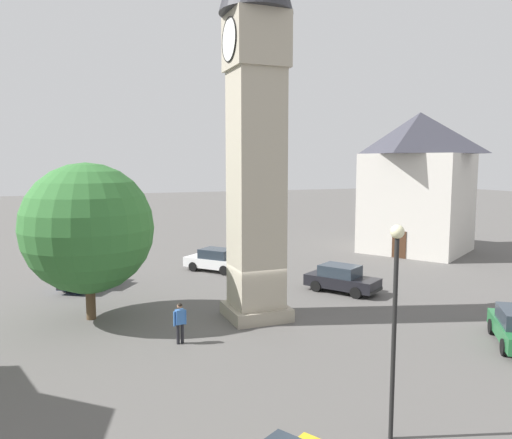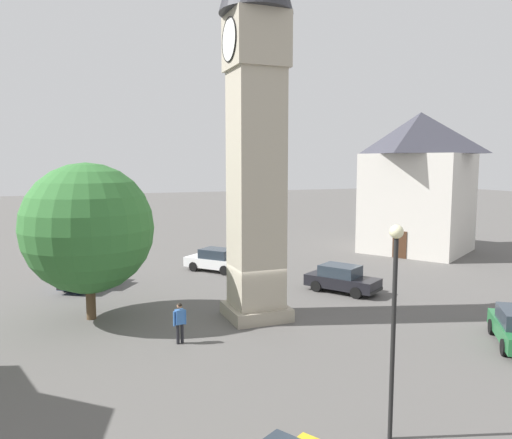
% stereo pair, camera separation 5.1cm
% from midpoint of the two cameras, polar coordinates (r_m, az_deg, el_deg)
% --- Properties ---
extents(ground_plane, '(200.00, 200.00, 0.00)m').
position_cam_midpoint_polar(ground_plane, '(23.81, -0.06, -11.28)').
color(ground_plane, '#565451').
extents(clock_tower, '(3.33, 3.33, 20.09)m').
position_cam_midpoint_polar(clock_tower, '(23.10, -0.07, 17.67)').
color(clock_tower, gray).
rests_on(clock_tower, ground).
extents(car_red_corner, '(4.24, 3.96, 1.53)m').
position_cam_midpoint_polar(car_red_corner, '(33.52, -4.78, -4.70)').
color(car_red_corner, white).
rests_on(car_red_corner, ground).
extents(car_white_side, '(4.37, 3.68, 1.53)m').
position_cam_midpoint_polar(car_white_side, '(30.77, -18.76, -6.05)').
color(car_white_side, '#2D5BB7').
rests_on(car_white_side, ground).
extents(car_black_far, '(4.39, 3.62, 1.53)m').
position_cam_midpoint_polar(car_black_far, '(28.49, 9.85, -6.79)').
color(car_black_far, black).
rests_on(car_black_far, ground).
extents(pedestrian, '(0.28, 0.55, 1.69)m').
position_cam_midpoint_polar(pedestrian, '(20.48, -8.89, -11.39)').
color(pedestrian, black).
rests_on(pedestrian, ground).
extents(tree, '(6.02, 6.02, 7.33)m').
position_cam_midpoint_polar(tree, '(23.92, -18.99, -0.96)').
color(tree, brown).
rests_on(tree, ground).
extents(building_shop_left, '(10.81, 10.87, 11.38)m').
position_cam_midpoint_polar(building_shop_left, '(42.52, 18.26, 4.23)').
color(building_shop_left, beige).
rests_on(building_shop_left, ground).
extents(lamp_post, '(0.36, 0.36, 5.75)m').
position_cam_midpoint_polar(lamp_post, '(13.30, 15.73, -9.05)').
color(lamp_post, black).
rests_on(lamp_post, ground).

